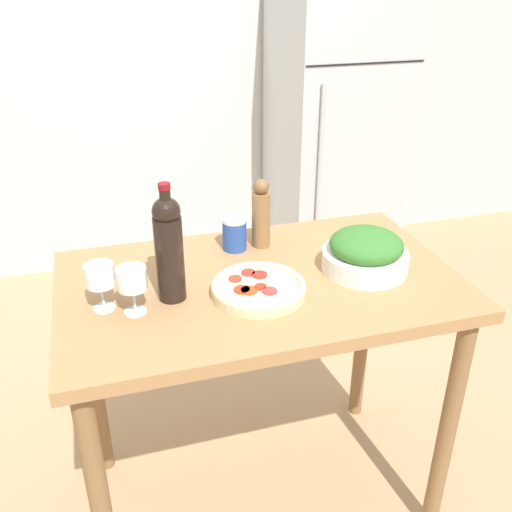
% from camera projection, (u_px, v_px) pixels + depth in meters
% --- Properties ---
extents(ground_plane, '(14.00, 14.00, 0.00)m').
position_uv_depth(ground_plane, '(259.00, 492.00, 2.13)').
color(ground_plane, tan).
extents(wall_back, '(6.40, 0.08, 2.60)m').
position_uv_depth(wall_back, '(156.00, 52.00, 3.28)').
color(wall_back, silver).
rests_on(wall_back, ground_plane).
extents(refrigerator, '(0.67, 0.72, 1.82)m').
position_uv_depth(refrigerator, '(334.00, 125.00, 3.37)').
color(refrigerator, '#B7BCC1').
rests_on(refrigerator, ground_plane).
extents(prep_counter, '(1.19, 0.72, 0.92)m').
position_uv_depth(prep_counter, '(259.00, 316.00, 1.77)').
color(prep_counter, '#A87A4C').
rests_on(prep_counter, ground_plane).
extents(wine_bottle, '(0.08, 0.08, 0.34)m').
position_uv_depth(wine_bottle, '(169.00, 247.00, 1.54)').
color(wine_bottle, black).
rests_on(wine_bottle, prep_counter).
extents(wine_glass_near, '(0.08, 0.08, 0.14)m').
position_uv_depth(wine_glass_near, '(132.00, 281.00, 1.50)').
color(wine_glass_near, silver).
rests_on(wine_glass_near, prep_counter).
extents(wine_glass_far, '(0.08, 0.08, 0.14)m').
position_uv_depth(wine_glass_far, '(100.00, 277.00, 1.52)').
color(wine_glass_far, silver).
rests_on(wine_glass_far, prep_counter).
extents(pepper_mill, '(0.06, 0.06, 0.23)m').
position_uv_depth(pepper_mill, '(261.00, 215.00, 1.86)').
color(pepper_mill, olive).
rests_on(pepper_mill, prep_counter).
extents(salad_bowl, '(0.26, 0.26, 0.13)m').
position_uv_depth(salad_bowl, '(366.00, 252.00, 1.74)').
color(salad_bowl, white).
rests_on(salad_bowl, prep_counter).
extents(homemade_pizza, '(0.27, 0.27, 0.04)m').
position_uv_depth(homemade_pizza, '(258.00, 288.00, 1.63)').
color(homemade_pizza, beige).
rests_on(homemade_pizza, prep_counter).
extents(salt_canister, '(0.08, 0.08, 0.11)m').
position_uv_depth(salt_canister, '(235.00, 233.00, 1.87)').
color(salt_canister, '#284CA3').
rests_on(salt_canister, prep_counter).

